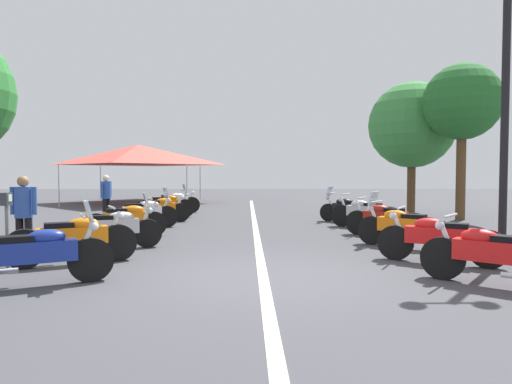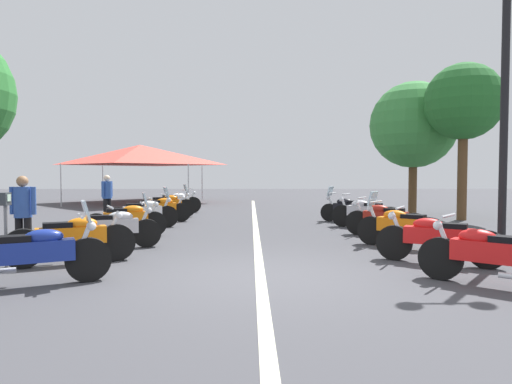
{
  "view_description": "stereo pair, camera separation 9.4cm",
  "coord_description": "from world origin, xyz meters",
  "px_view_note": "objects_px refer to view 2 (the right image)",
  "views": [
    {
      "loc": [
        -6.97,
        0.25,
        1.62
      ],
      "look_at": [
        5.39,
        0.0,
        1.1
      ],
      "focal_mm": 31.44,
      "sensor_mm": 36.0,
      "label": 1
    },
    {
      "loc": [
        -6.97,
        0.16,
        1.62
      ],
      "look_at": [
        5.39,
        0.0,
        1.1
      ],
      "focal_mm": 31.44,
      "sensor_mm": 36.0,
      "label": 2
    }
  ],
  "objects_px": {
    "bystander_0": "(107,194)",
    "motorcycle_left_row_4": "(144,213)",
    "motorcycle_right_row_3": "(385,219)",
    "bystander_1": "(23,210)",
    "motorcycle_right_row_5": "(349,209)",
    "street_lamp_twin_globe": "(505,67)",
    "motorcycle_left_row_7": "(175,202)",
    "motorcycle_left_row_6": "(167,205)",
    "motorcycle_left_row_3": "(127,219)",
    "motorcycle_right_row_0": "(489,255)",
    "parking_meter": "(6,215)",
    "motorcycle_left_row_5": "(160,209)",
    "motorcycle_right_row_1": "(437,238)",
    "event_tent": "(140,155)",
    "motorcycle_left_row_1": "(73,238)",
    "motorcycle_right_row_2": "(402,226)",
    "motorcycle_left_row_0": "(33,254)",
    "roadside_tree_0": "(414,125)",
    "roadside_tree_1": "(464,103)",
    "traffic_cone_0": "(87,225)",
    "motorcycle_left_row_2": "(113,227)",
    "motorcycle_right_row_4": "(365,213)"
  },
  "relations": [
    {
      "from": "motorcycle_left_row_2",
      "to": "traffic_cone_0",
      "type": "relative_size",
      "value": 3.28
    },
    {
      "from": "motorcycle_left_row_5",
      "to": "bystander_0",
      "type": "bearing_deg",
      "value": 153.63
    },
    {
      "from": "motorcycle_right_row_3",
      "to": "traffic_cone_0",
      "type": "relative_size",
      "value": 2.99
    },
    {
      "from": "motorcycle_left_row_2",
      "to": "street_lamp_twin_globe",
      "type": "relative_size",
      "value": 0.39
    },
    {
      "from": "motorcycle_left_row_2",
      "to": "motorcycle_right_row_1",
      "type": "xyz_separation_m",
      "value": [
        -1.7,
        -6.27,
        -0.0
      ]
    },
    {
      "from": "motorcycle_right_row_1",
      "to": "event_tent",
      "type": "height_order",
      "value": "event_tent"
    },
    {
      "from": "motorcycle_right_row_3",
      "to": "event_tent",
      "type": "relative_size",
      "value": 0.27
    },
    {
      "from": "motorcycle_right_row_3",
      "to": "bystander_1",
      "type": "bearing_deg",
      "value": 51.71
    },
    {
      "from": "motorcycle_right_row_2",
      "to": "bystander_0",
      "type": "height_order",
      "value": "bystander_0"
    },
    {
      "from": "motorcycle_left_row_7",
      "to": "roadside_tree_1",
      "type": "height_order",
      "value": "roadside_tree_1"
    },
    {
      "from": "motorcycle_left_row_2",
      "to": "motorcycle_right_row_1",
      "type": "bearing_deg",
      "value": -32.34
    },
    {
      "from": "bystander_0",
      "to": "motorcycle_left_row_4",
      "type": "bearing_deg",
      "value": -29.73
    },
    {
      "from": "motorcycle_left_row_2",
      "to": "motorcycle_right_row_3",
      "type": "relative_size",
      "value": 1.1
    },
    {
      "from": "motorcycle_left_row_7",
      "to": "motorcycle_right_row_5",
      "type": "bearing_deg",
      "value": -50.6
    },
    {
      "from": "motorcycle_left_row_0",
      "to": "roadside_tree_0",
      "type": "relative_size",
      "value": 0.39
    },
    {
      "from": "street_lamp_twin_globe",
      "to": "motorcycle_left_row_3",
      "type": "bearing_deg",
      "value": 67.67
    },
    {
      "from": "motorcycle_left_row_5",
      "to": "motorcycle_right_row_1",
      "type": "xyz_separation_m",
      "value": [
        -6.91,
        -6.32,
        0.01
      ]
    },
    {
      "from": "motorcycle_left_row_1",
      "to": "motorcycle_left_row_7",
      "type": "relative_size",
      "value": 0.98
    },
    {
      "from": "street_lamp_twin_globe",
      "to": "roadside_tree_1",
      "type": "height_order",
      "value": "roadside_tree_1"
    },
    {
      "from": "bystander_0",
      "to": "roadside_tree_1",
      "type": "xyz_separation_m",
      "value": [
        0.26,
        -12.17,
        3.14
      ]
    },
    {
      "from": "motorcycle_right_row_0",
      "to": "parking_meter",
      "type": "distance_m",
      "value": 7.75
    },
    {
      "from": "motorcycle_left_row_0",
      "to": "motorcycle_left_row_4",
      "type": "height_order",
      "value": "motorcycle_left_row_0"
    },
    {
      "from": "motorcycle_left_row_6",
      "to": "motorcycle_left_row_3",
      "type": "bearing_deg",
      "value": -107.78
    },
    {
      "from": "motorcycle_left_row_1",
      "to": "motorcycle_right_row_3",
      "type": "xyz_separation_m",
      "value": [
        3.4,
        -6.59,
        -0.01
      ]
    },
    {
      "from": "motorcycle_right_row_4",
      "to": "traffic_cone_0",
      "type": "xyz_separation_m",
      "value": [
        -1.6,
        7.6,
        -0.17
      ]
    },
    {
      "from": "motorcycle_left_row_6",
      "to": "motorcycle_right_row_0",
      "type": "height_order",
      "value": "motorcycle_left_row_6"
    },
    {
      "from": "bystander_0",
      "to": "roadside_tree_1",
      "type": "relative_size",
      "value": 0.29
    },
    {
      "from": "motorcycle_right_row_3",
      "to": "motorcycle_right_row_5",
      "type": "bearing_deg",
      "value": -54.72
    },
    {
      "from": "traffic_cone_0",
      "to": "motorcycle_right_row_0",
      "type": "bearing_deg",
      "value": -124.5
    },
    {
      "from": "motorcycle_left_row_2",
      "to": "roadside_tree_1",
      "type": "height_order",
      "value": "roadside_tree_1"
    },
    {
      "from": "motorcycle_left_row_4",
      "to": "roadside_tree_1",
      "type": "relative_size",
      "value": 0.37
    },
    {
      "from": "motorcycle_left_row_1",
      "to": "motorcycle_right_row_0",
      "type": "xyz_separation_m",
      "value": [
        -1.66,
        -6.56,
        -0.01
      ]
    },
    {
      "from": "motorcycle_left_row_0",
      "to": "roadside_tree_1",
      "type": "relative_size",
      "value": 0.38
    },
    {
      "from": "street_lamp_twin_globe",
      "to": "traffic_cone_0",
      "type": "xyz_separation_m",
      "value": [
        3.39,
        8.83,
        -3.25
      ]
    },
    {
      "from": "motorcycle_left_row_1",
      "to": "motorcycle_right_row_4",
      "type": "bearing_deg",
      "value": 12.83
    },
    {
      "from": "bystander_0",
      "to": "event_tent",
      "type": "bearing_deg",
      "value": 117.39
    },
    {
      "from": "motorcycle_right_row_3",
      "to": "roadside_tree_0",
      "type": "distance_m",
      "value": 7.58
    },
    {
      "from": "motorcycle_right_row_3",
      "to": "bystander_1",
      "type": "distance_m",
      "value": 8.26
    },
    {
      "from": "motorcycle_left_row_3",
      "to": "parking_meter",
      "type": "distance_m",
      "value": 3.78
    },
    {
      "from": "motorcycle_right_row_0",
      "to": "motorcycle_right_row_1",
      "type": "xyz_separation_m",
      "value": [
        1.6,
        0.07,
        0.0
      ]
    },
    {
      "from": "motorcycle_left_row_7",
      "to": "motorcycle_left_row_5",
      "type": "bearing_deg",
      "value": -110.61
    },
    {
      "from": "street_lamp_twin_globe",
      "to": "bystander_0",
      "type": "xyz_separation_m",
      "value": [
        7.01,
        9.45,
        -2.63
      ]
    },
    {
      "from": "traffic_cone_0",
      "to": "roadside_tree_1",
      "type": "height_order",
      "value": "roadside_tree_1"
    },
    {
      "from": "motorcycle_left_row_7",
      "to": "bystander_1",
      "type": "height_order",
      "value": "bystander_1"
    },
    {
      "from": "motorcycle_left_row_0",
      "to": "motorcycle_right_row_1",
      "type": "bearing_deg",
      "value": -12.19
    },
    {
      "from": "bystander_0",
      "to": "motorcycle_right_row_1",
      "type": "bearing_deg",
      "value": -21.61
    },
    {
      "from": "motorcycle_left_row_6",
      "to": "motorcycle_left_row_7",
      "type": "bearing_deg",
      "value": 72.84
    },
    {
      "from": "roadside_tree_0",
      "to": "roadside_tree_1",
      "type": "bearing_deg",
      "value": -157.44
    },
    {
      "from": "motorcycle_left_row_1",
      "to": "event_tent",
      "type": "bearing_deg",
      "value": 74.37
    },
    {
      "from": "motorcycle_left_row_0",
      "to": "event_tent",
      "type": "distance_m",
      "value": 18.89
    }
  ]
}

